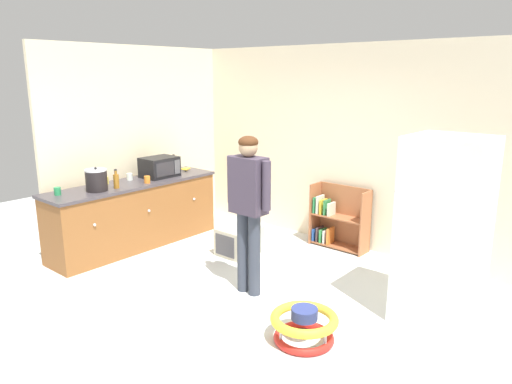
{
  "coord_description": "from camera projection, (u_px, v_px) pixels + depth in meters",
  "views": [
    {
      "loc": [
        3.12,
        -3.32,
        2.31
      ],
      "look_at": [
        -0.01,
        0.35,
        1.12
      ],
      "focal_mm": 33.56,
      "sensor_mm": 36.0,
      "label": 1
    }
  ],
  "objects": [
    {
      "name": "refrigerator",
      "position": [
        443.0,
        232.0,
        4.42
      ],
      "size": [
        0.73,
        0.68,
        1.78
      ],
      "color": "white",
      "rests_on": "ground"
    },
    {
      "name": "pet_carrier",
      "position": [
        239.0,
        240.0,
        6.3
      ],
      "size": [
        0.42,
        0.55,
        0.36
      ],
      "color": "beige",
      "rests_on": "ground"
    },
    {
      "name": "orange_cup",
      "position": [
        147.0,
        180.0,
        6.35
      ],
      "size": [
        0.08,
        0.08,
        0.09
      ],
      "primitive_type": "cylinder",
      "color": "orange",
      "rests_on": "kitchen_counter"
    },
    {
      "name": "bookshelf",
      "position": [
        337.0,
        220.0,
        6.52
      ],
      "size": [
        0.8,
        0.28,
        0.85
      ],
      "color": "#A45F3A",
      "rests_on": "ground"
    },
    {
      "name": "microwave",
      "position": [
        160.0,
        167.0,
        6.71
      ],
      "size": [
        0.37,
        0.48,
        0.28
      ],
      "color": "black",
      "rests_on": "kitchen_counter"
    },
    {
      "name": "yellow_cup",
      "position": [
        105.0,
        180.0,
        6.29
      ],
      "size": [
        0.08,
        0.08,
        0.09
      ],
      "primitive_type": "cylinder",
      "color": "yellow",
      "rests_on": "kitchen_counter"
    },
    {
      "name": "left_side_wall",
      "position": [
        138.0,
        142.0,
        6.9
      ],
      "size": [
        0.06,
        2.99,
        2.7
      ],
      "primitive_type": "cube",
      "color": "#F3E4BA",
      "rests_on": "ground"
    },
    {
      "name": "banana_bunch",
      "position": [
        187.0,
        169.0,
        7.16
      ],
      "size": [
        0.15,
        0.16,
        0.04
      ],
      "color": "yellow",
      "rests_on": "kitchen_counter"
    },
    {
      "name": "crock_pot",
      "position": [
        96.0,
        180.0,
        5.9
      ],
      "size": [
        0.27,
        0.27,
        0.3
      ],
      "color": "black",
      "rests_on": "kitchen_counter"
    },
    {
      "name": "green_cup",
      "position": [
        57.0,
        191.0,
        5.72
      ],
      "size": [
        0.08,
        0.08,
        0.09
      ],
      "primitive_type": "cylinder",
      "color": "#2B9353",
      "rests_on": "kitchen_counter"
    },
    {
      "name": "white_cup",
      "position": [
        130.0,
        177.0,
        6.52
      ],
      "size": [
        0.08,
        0.08,
        0.09
      ],
      "primitive_type": "cylinder",
      "color": "white",
      "rests_on": "kitchen_counter"
    },
    {
      "name": "clear_bottle",
      "position": [
        174.0,
        164.0,
        7.15
      ],
      "size": [
        0.07,
        0.07,
        0.25
      ],
      "color": "silver",
      "rests_on": "kitchen_counter"
    },
    {
      "name": "baby_walker",
      "position": [
        304.0,
        325.0,
        4.21
      ],
      "size": [
        0.6,
        0.6,
        0.32
      ],
      "color": "red",
      "rests_on": "ground"
    },
    {
      "name": "standing_person",
      "position": [
        248.0,
        201.0,
        4.97
      ],
      "size": [
        0.57,
        0.22,
        1.71
      ],
      "color": "#373D4A",
      "rests_on": "ground"
    },
    {
      "name": "amber_bottle",
      "position": [
        116.0,
        181.0,
        6.05
      ],
      "size": [
        0.07,
        0.07,
        0.25
      ],
      "color": "#9E661E",
      "rests_on": "kitchen_counter"
    },
    {
      "name": "back_wall",
      "position": [
        353.0,
        148.0,
        6.36
      ],
      "size": [
        5.2,
        0.06,
        2.7
      ],
      "primitive_type": "cube",
      "color": "beige",
      "rests_on": "ground"
    },
    {
      "name": "ground_plane",
      "position": [
        235.0,
        303.0,
        4.97
      ],
      "size": [
        12.0,
        12.0,
        0.0
      ],
      "primitive_type": "plane",
      "color": "silver",
      "rests_on": "ground"
    },
    {
      "name": "kitchen_counter",
      "position": [
        135.0,
        214.0,
        6.52
      ],
      "size": [
        0.65,
        2.43,
        0.9
      ],
      "color": "brown",
      "rests_on": "ground"
    }
  ]
}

